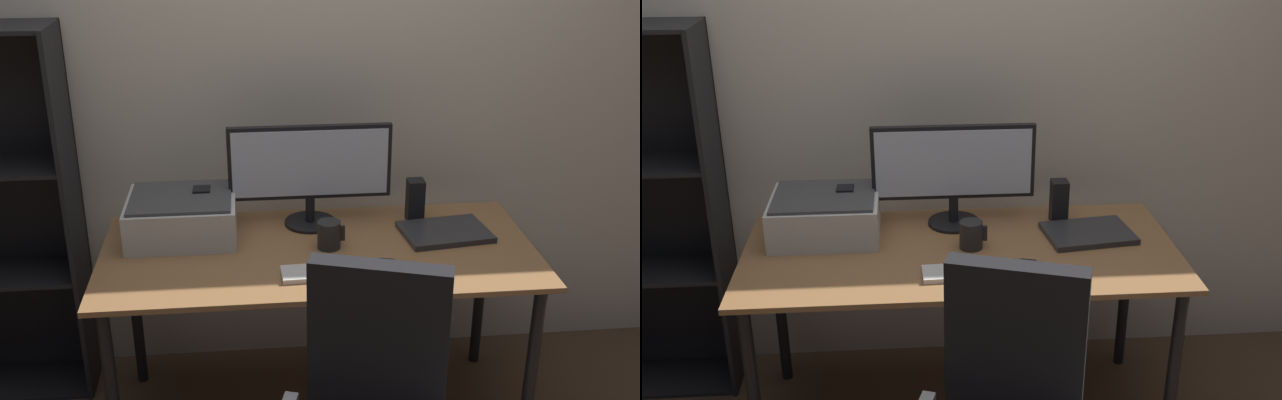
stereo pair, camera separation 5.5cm
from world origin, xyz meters
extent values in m
cube|color=beige|center=(0.00, 0.54, 1.30)|extent=(6.40, 0.10, 2.60)
cube|color=olive|center=(0.00, 0.00, 0.73)|extent=(1.57, 0.73, 0.02)
cylinder|color=black|center=(-0.73, -0.31, 0.36)|extent=(0.04, 0.04, 0.72)
cylinder|color=black|center=(0.73, -0.31, 0.36)|extent=(0.04, 0.04, 0.72)
cylinder|color=black|center=(-0.73, 0.31, 0.36)|extent=(0.04, 0.04, 0.72)
cylinder|color=black|center=(0.73, 0.31, 0.36)|extent=(0.04, 0.04, 0.72)
cylinder|color=black|center=(-0.01, 0.23, 0.75)|extent=(0.20, 0.20, 0.01)
cylinder|color=black|center=(-0.01, 0.23, 0.80)|extent=(0.04, 0.04, 0.10)
cube|color=black|center=(-0.01, 0.23, 1.00)|extent=(0.62, 0.03, 0.29)
cube|color=silver|center=(-0.01, 0.21, 1.00)|extent=(0.59, 0.01, 0.26)
cube|color=silver|center=(0.00, -0.19, 0.75)|extent=(0.29, 0.12, 0.02)
cube|color=black|center=(0.21, -0.20, 0.76)|extent=(0.08, 0.11, 0.03)
cylinder|color=black|center=(0.04, 0.01, 0.79)|extent=(0.09, 0.09, 0.10)
cube|color=black|center=(0.09, 0.01, 0.80)|extent=(0.02, 0.01, 0.06)
cube|color=#2D2D30|center=(0.49, 0.07, 0.75)|extent=(0.35, 0.27, 0.02)
cube|color=black|center=(-0.42, 0.22, 0.82)|extent=(0.06, 0.07, 0.17)
cube|color=black|center=(0.40, 0.22, 0.82)|extent=(0.06, 0.07, 0.17)
cube|color=silver|center=(-0.50, 0.17, 0.81)|extent=(0.40, 0.34, 0.15)
cube|color=#424244|center=(-0.50, 0.17, 0.90)|extent=(0.37, 0.31, 0.01)
cube|color=black|center=(0.11, -0.65, 0.75)|extent=(0.40, 0.19, 0.52)
cube|color=black|center=(-0.93, 0.33, 0.76)|extent=(0.02, 0.28, 1.51)
cube|color=black|center=(-1.23, 0.46, 0.76)|extent=(0.62, 0.01, 1.51)
cube|color=black|center=(-1.23, 0.33, 0.01)|extent=(0.59, 0.26, 0.02)
cube|color=black|center=(-1.23, 0.33, 0.53)|extent=(0.59, 0.26, 0.02)
camera|label=1|loc=(-0.24, -2.44, 1.97)|focal=42.34mm
camera|label=2|loc=(-0.19, -2.45, 1.97)|focal=42.34mm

